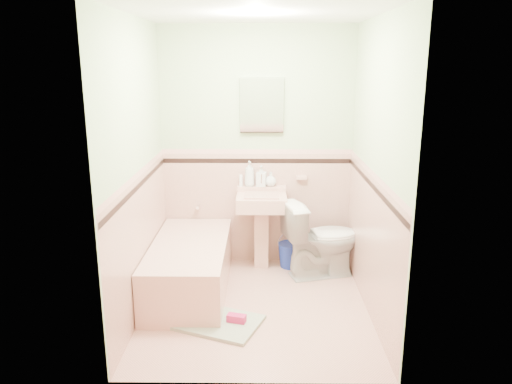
{
  "coord_description": "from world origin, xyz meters",
  "views": [
    {
      "loc": [
        0.05,
        -4.06,
        2.13
      ],
      "look_at": [
        0.0,
        0.25,
        1.0
      ],
      "focal_mm": 34.92,
      "sensor_mm": 36.0,
      "label": 1
    }
  ],
  "objects_px": {
    "soap_bottle_right": "(271,179)",
    "sink": "(261,233)",
    "medicine_cabinet": "(262,105)",
    "shoe": "(236,318)",
    "bathtub": "(190,268)",
    "toilet": "(322,239)",
    "soap_bottle_left": "(249,174)",
    "bucket": "(290,255)",
    "soap_bottle_mid": "(261,176)"
  },
  "relations": [
    {
      "from": "soap_bottle_left",
      "to": "soap_bottle_right",
      "type": "relative_size",
      "value": 1.77
    },
    {
      "from": "soap_bottle_right",
      "to": "shoe",
      "type": "xyz_separation_m",
      "value": [
        -0.3,
        -1.36,
        -0.87
      ]
    },
    {
      "from": "sink",
      "to": "bucket",
      "type": "distance_m",
      "value": 0.41
    },
    {
      "from": "shoe",
      "to": "sink",
      "type": "bearing_deg",
      "value": 95.55
    },
    {
      "from": "medicine_cabinet",
      "to": "soap_bottle_left",
      "type": "distance_m",
      "value": 0.72
    },
    {
      "from": "soap_bottle_right",
      "to": "sink",
      "type": "bearing_deg",
      "value": -118.07
    },
    {
      "from": "soap_bottle_mid",
      "to": "shoe",
      "type": "relative_size",
      "value": 1.41
    },
    {
      "from": "soap_bottle_right",
      "to": "shoe",
      "type": "height_order",
      "value": "soap_bottle_right"
    },
    {
      "from": "medicine_cabinet",
      "to": "soap_bottle_mid",
      "type": "xyz_separation_m",
      "value": [
        -0.0,
        -0.03,
        -0.73
      ]
    },
    {
      "from": "soap_bottle_mid",
      "to": "shoe",
      "type": "bearing_deg",
      "value": -98.52
    },
    {
      "from": "soap_bottle_mid",
      "to": "sink",
      "type": "bearing_deg",
      "value": -89.19
    },
    {
      "from": "sink",
      "to": "soap_bottle_left",
      "type": "height_order",
      "value": "soap_bottle_left"
    },
    {
      "from": "soap_bottle_mid",
      "to": "shoe",
      "type": "height_order",
      "value": "soap_bottle_mid"
    },
    {
      "from": "sink",
      "to": "soap_bottle_mid",
      "type": "bearing_deg",
      "value": 90.81
    },
    {
      "from": "soap_bottle_left",
      "to": "soap_bottle_mid",
      "type": "relative_size",
      "value": 1.21
    },
    {
      "from": "soap_bottle_mid",
      "to": "bucket",
      "type": "height_order",
      "value": "soap_bottle_mid"
    },
    {
      "from": "bathtub",
      "to": "sink",
      "type": "relative_size",
      "value": 1.87
    },
    {
      "from": "soap_bottle_left",
      "to": "soap_bottle_mid",
      "type": "xyz_separation_m",
      "value": [
        0.12,
        0.0,
        -0.02
      ]
    },
    {
      "from": "bathtub",
      "to": "shoe",
      "type": "distance_m",
      "value": 0.82
    },
    {
      "from": "medicine_cabinet",
      "to": "shoe",
      "type": "bearing_deg",
      "value": -98.45
    },
    {
      "from": "bathtub",
      "to": "shoe",
      "type": "xyz_separation_m",
      "value": [
        0.47,
        -0.65,
        -0.16
      ]
    },
    {
      "from": "soap_bottle_left",
      "to": "bucket",
      "type": "distance_m",
      "value": 0.97
    },
    {
      "from": "bathtub",
      "to": "soap_bottle_right",
      "type": "relative_size",
      "value": 10.01
    },
    {
      "from": "soap_bottle_left",
      "to": "bucket",
      "type": "relative_size",
      "value": 1.02
    },
    {
      "from": "bucket",
      "to": "soap_bottle_left",
      "type": "bearing_deg",
      "value": 163.59
    },
    {
      "from": "bathtub",
      "to": "medicine_cabinet",
      "type": "bearing_deg",
      "value": 47.42
    },
    {
      "from": "toilet",
      "to": "bucket",
      "type": "distance_m",
      "value": 0.45
    },
    {
      "from": "bathtub",
      "to": "toilet",
      "type": "bearing_deg",
      "value": 16.15
    },
    {
      "from": "sink",
      "to": "soap_bottle_left",
      "type": "relative_size",
      "value": 3.03
    },
    {
      "from": "soap_bottle_right",
      "to": "toilet",
      "type": "xyz_separation_m",
      "value": [
        0.52,
        -0.34,
        -0.54
      ]
    },
    {
      "from": "medicine_cabinet",
      "to": "sink",
      "type": "bearing_deg",
      "value": -90.0
    },
    {
      "from": "soap_bottle_left",
      "to": "toilet",
      "type": "height_order",
      "value": "soap_bottle_left"
    },
    {
      "from": "sink",
      "to": "soap_bottle_mid",
      "type": "xyz_separation_m",
      "value": [
        -0.0,
        0.18,
        0.57
      ]
    },
    {
      "from": "soap_bottle_right",
      "to": "medicine_cabinet",
      "type": "bearing_deg",
      "value": 162.65
    },
    {
      "from": "soap_bottle_left",
      "to": "soap_bottle_right",
      "type": "xyz_separation_m",
      "value": [
        0.22,
        0.0,
        -0.06
      ]
    },
    {
      "from": "bathtub",
      "to": "soap_bottle_left",
      "type": "relative_size",
      "value": 5.65
    },
    {
      "from": "soap_bottle_right",
      "to": "bucket",
      "type": "bearing_deg",
      "value": -31.16
    },
    {
      "from": "shoe",
      "to": "soap_bottle_mid",
      "type": "bearing_deg",
      "value": 96.95
    },
    {
      "from": "sink",
      "to": "toilet",
      "type": "xyz_separation_m",
      "value": [
        0.61,
        -0.16,
        -0.01
      ]
    },
    {
      "from": "toilet",
      "to": "medicine_cabinet",
      "type": "bearing_deg",
      "value": 44.06
    },
    {
      "from": "soap_bottle_mid",
      "to": "medicine_cabinet",
      "type": "bearing_deg",
      "value": 85.18
    },
    {
      "from": "soap_bottle_right",
      "to": "soap_bottle_mid",
      "type": "bearing_deg",
      "value": 180.0
    },
    {
      "from": "medicine_cabinet",
      "to": "toilet",
      "type": "xyz_separation_m",
      "value": [
        0.61,
        -0.37,
        -1.31
      ]
    },
    {
      "from": "bathtub",
      "to": "bucket",
      "type": "relative_size",
      "value": 5.77
    },
    {
      "from": "sink",
      "to": "soap_bottle_right",
      "type": "height_order",
      "value": "soap_bottle_right"
    },
    {
      "from": "sink",
      "to": "shoe",
      "type": "distance_m",
      "value": 1.25
    },
    {
      "from": "medicine_cabinet",
      "to": "shoe",
      "type": "relative_size",
      "value": 3.56
    },
    {
      "from": "soap_bottle_right",
      "to": "bucket",
      "type": "height_order",
      "value": "soap_bottle_right"
    },
    {
      "from": "medicine_cabinet",
      "to": "soap_bottle_left",
      "type": "height_order",
      "value": "medicine_cabinet"
    },
    {
      "from": "shoe",
      "to": "bathtub",
      "type": "bearing_deg",
      "value": 141.43
    }
  ]
}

